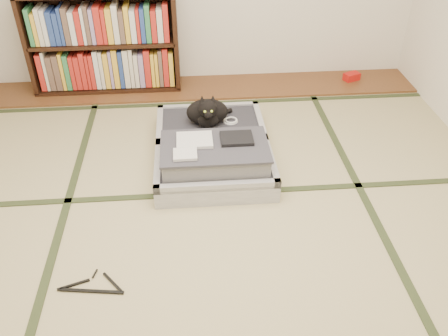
{
  "coord_description": "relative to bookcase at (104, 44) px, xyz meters",
  "views": [
    {
      "loc": [
        -0.16,
        -2.12,
        2.06
      ],
      "look_at": [
        0.05,
        0.35,
        0.25
      ],
      "focal_mm": 38.0,
      "sensor_mm": 36.0,
      "label": 1
    }
  ],
  "objects": [
    {
      "name": "floor",
      "position": [
        0.9,
        -2.07,
        -0.45
      ],
      "size": [
        4.5,
        4.5,
        0.0
      ],
      "primitive_type": "plane",
      "color": "tan",
      "rests_on": "ground"
    },
    {
      "name": "cat",
      "position": [
        0.88,
        -1.02,
        -0.18
      ],
      "size": [
        0.37,
        0.37,
        0.3
      ],
      "color": "black",
      "rests_on": "suitcase"
    },
    {
      "name": "wood_strip",
      "position": [
        0.9,
        -0.07,
        -0.44
      ],
      "size": [
        4.0,
        0.5,
        0.02
      ],
      "primitive_type": "cube",
      "color": "brown",
      "rests_on": "ground"
    },
    {
      "name": "cable_coil",
      "position": [
        1.06,
        -0.99,
        -0.28
      ],
      "size": [
        0.12,
        0.12,
        0.03
      ],
      "color": "white",
      "rests_on": "suitcase"
    },
    {
      "name": "bookcase",
      "position": [
        0.0,
        0.0,
        0.0
      ],
      "size": [
        1.34,
        0.31,
        0.92
      ],
      "color": "black",
      "rests_on": "wood_strip"
    },
    {
      "name": "red_item",
      "position": [
        2.34,
        -0.04,
        -0.4
      ],
      "size": [
        0.17,
        0.14,
        0.07
      ],
      "primitive_type": "cube",
      "rotation": [
        0.0,
        0.0,
        0.4
      ],
      "color": "#B8140E",
      "rests_on": "wood_strip"
    },
    {
      "name": "suitcase",
      "position": [
        0.9,
        -1.3,
        -0.34
      ],
      "size": [
        0.83,
        1.11,
        0.33
      ],
      "color": "#B8B8BD",
      "rests_on": "floor"
    },
    {
      "name": "hanger",
      "position": [
        0.17,
        -2.43,
        -0.44
      ],
      "size": [
        0.37,
        0.19,
        0.01
      ],
      "color": "black",
      "rests_on": "floor"
    },
    {
      "name": "tatami_borders",
      "position": [
        0.9,
        -1.58,
        -0.45
      ],
      "size": [
        4.0,
        4.5,
        0.01
      ],
      "color": "#2D381E",
      "rests_on": "ground"
    }
  ]
}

